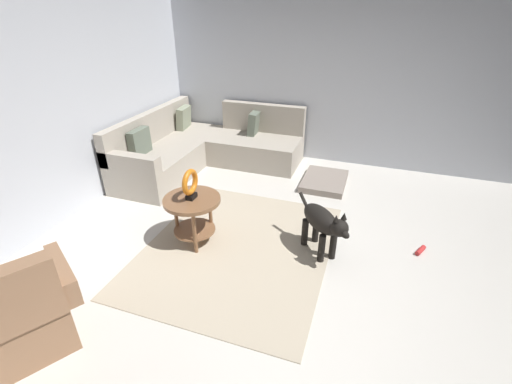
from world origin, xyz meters
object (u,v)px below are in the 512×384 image
at_px(dog_toy_rope, 420,250).
at_px(side_table, 193,208).
at_px(armchair, 19,317).
at_px(torus_sculpture, 190,184).
at_px(dog, 323,223).
at_px(dog_bed_mat, 324,181).
at_px(sectional_couch, 204,149).

bearing_deg(dog_toy_rope, side_table, 104.27).
bearing_deg(armchair, side_table, 13.47).
relative_size(torus_sculpture, dog, 0.51).
distance_m(armchair, torus_sculpture, 1.78).
xyz_separation_m(side_table, dog, (0.23, -1.34, -0.04)).
distance_m(armchair, side_table, 1.74).
bearing_deg(torus_sculpture, dog, -80.20).
height_order(torus_sculpture, dog, torus_sculpture).
xyz_separation_m(torus_sculpture, dog_bed_mat, (1.86, -1.11, -0.67)).
bearing_deg(armchair, dog_toy_rope, -20.51).
bearing_deg(sectional_couch, dog, -127.25).
bearing_deg(side_table, torus_sculpture, -93.58).
relative_size(sectional_couch, dog, 3.50).
distance_m(sectional_couch, side_table, 2.05).
bearing_deg(sectional_couch, torus_sculpture, -156.35).
bearing_deg(dog_toy_rope, dog_bed_mat, 44.17).
relative_size(side_table, torus_sculpture, 1.84).
bearing_deg(sectional_couch, dog_bed_mat, -90.36).
relative_size(sectional_couch, side_table, 3.75).
height_order(armchair, side_table, armchair).
relative_size(sectional_couch, dog_bed_mat, 2.81).
relative_size(dog_bed_mat, dog, 1.25).
bearing_deg(side_table, dog_bed_mat, -30.85).
relative_size(dog, dog_toy_rope, 3.90).
distance_m(sectional_couch, dog_bed_mat, 1.95).
distance_m(side_table, dog_bed_mat, 2.20).
bearing_deg(dog, side_table, -34.59).
height_order(sectional_couch, dog_bed_mat, sectional_couch).
distance_m(dog_bed_mat, dog, 1.68).
xyz_separation_m(sectional_couch, dog_bed_mat, (-0.01, -1.93, -0.25)).
distance_m(armchair, dog_bed_mat, 3.89).
height_order(dog, dog_toy_rope, dog).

